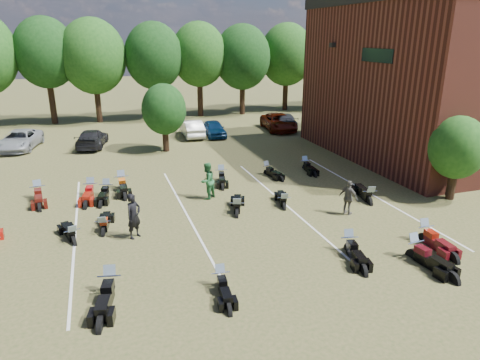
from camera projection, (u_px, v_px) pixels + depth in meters
name	position (u px, v px, depth m)	size (l,w,h in m)	color
ground	(271.00, 234.00, 18.36)	(160.00, 160.00, 0.00)	brown
car_2	(19.00, 140.00, 32.01)	(2.32, 5.03, 1.40)	gray
car_3	(92.00, 138.00, 32.66)	(1.87, 4.59, 1.33)	black
car_4	(214.00, 129.00, 36.13)	(1.55, 3.86, 1.32)	navy
car_5	(192.00, 128.00, 36.00)	(1.50, 4.30, 1.42)	beige
car_6	(279.00, 122.00, 38.51)	(2.39, 5.18, 1.44)	#4F1104
car_7	(284.00, 121.00, 39.46)	(1.89, 4.65, 1.35)	#3D3E43
person_black	(134.00, 216.00, 17.80)	(0.71, 0.47, 1.96)	black
person_green	(207.00, 181.00, 22.13)	(0.95, 0.74, 1.95)	#296D38
person_grey	(349.00, 198.00, 20.19)	(0.99, 0.41, 1.69)	#555049
motorcycle_1	(111.00, 293.00, 14.16)	(0.78, 2.46, 1.37)	black
motorcycle_3	(221.00, 287.00, 14.54)	(0.64, 2.01, 1.12)	black
motorcycle_4	(348.00, 252.00, 16.91)	(0.73, 2.29, 1.27)	black
motorcycle_5	(413.00, 258.00, 16.42)	(0.79, 2.49, 1.39)	black
motorcycle_6	(424.00, 241.00, 17.78)	(0.76, 2.40, 1.34)	#4F0B11
motorcycle_8	(104.00, 234.00, 18.40)	(0.68, 2.15, 1.20)	black
motorcycle_9	(74.00, 243.00, 17.57)	(0.67, 2.10, 1.17)	black
motorcycle_10	(237.00, 216.00, 20.29)	(0.74, 2.32, 1.30)	black
motorcycle_12	(284.00, 208.00, 21.13)	(0.66, 2.08, 1.16)	black
motorcycle_13	(369.00, 204.00, 21.75)	(0.77, 2.43, 1.35)	black
motorcycle_14	(39.00, 198.00, 22.45)	(0.78, 2.45, 1.37)	#430D09
motorcycle_15	(92.00, 195.00, 22.87)	(0.77, 2.43, 1.36)	maroon
motorcycle_16	(107.00, 195.00, 22.88)	(0.72, 2.25, 1.25)	black
motorcycle_17	(122.00, 188.00, 23.96)	(0.80, 2.51, 1.40)	black
motorcycle_18	(221.00, 180.00, 25.33)	(0.71, 2.24, 1.25)	black
motorcycle_19	(267.00, 174.00, 26.36)	(0.65, 2.04, 1.14)	black
motorcycle_20	(305.00, 169.00, 27.34)	(0.67, 2.10, 1.17)	black
tree_line	(151.00, 55.00, 42.10)	(56.00, 6.00, 9.79)	black
young_tree_near_building	(458.00, 148.00, 21.53)	(2.80, 2.80, 4.16)	black
young_tree_midfield	(164.00, 109.00, 30.70)	(3.20, 3.20, 4.70)	black
parking_lines	(188.00, 217.00, 20.16)	(20.10, 14.00, 0.01)	silver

